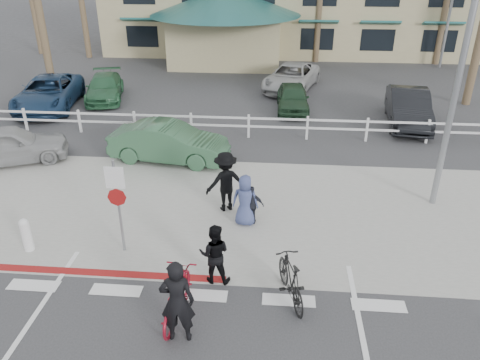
# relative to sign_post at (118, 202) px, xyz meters

# --- Properties ---
(ground) EXTENTS (140.00, 140.00, 0.00)m
(ground) POSITION_rel_sign_post_xyz_m (2.30, -2.20, -1.45)
(ground) COLOR #333335
(sidewalk_plaza) EXTENTS (22.00, 7.00, 0.01)m
(sidewalk_plaza) POSITION_rel_sign_post_xyz_m (2.30, 2.30, -1.44)
(sidewalk_plaza) COLOR gray
(sidewalk_plaza) RESTS_ON ground
(cross_street) EXTENTS (40.00, 5.00, 0.01)m
(cross_street) POSITION_rel_sign_post_xyz_m (2.30, 6.30, -1.45)
(cross_street) COLOR #333335
(cross_street) RESTS_ON ground
(parking_lot) EXTENTS (50.00, 16.00, 0.01)m
(parking_lot) POSITION_rel_sign_post_xyz_m (2.30, 15.80, -1.45)
(parking_lot) COLOR #333335
(parking_lot) RESTS_ON ground
(curb_red) EXTENTS (7.00, 0.25, 0.02)m
(curb_red) POSITION_rel_sign_post_xyz_m (-0.70, -1.00, -1.44)
(curb_red) COLOR maroon
(curb_red) RESTS_ON ground
(rail_fence) EXTENTS (29.40, 0.16, 1.00)m
(rail_fence) POSITION_rel_sign_post_xyz_m (2.80, 8.30, -0.95)
(rail_fence) COLOR silver
(rail_fence) RESTS_ON ground
(sign_post) EXTENTS (0.50, 0.10, 2.90)m
(sign_post) POSITION_rel_sign_post_xyz_m (0.00, 0.00, 0.00)
(sign_post) COLOR gray
(sign_post) RESTS_ON ground
(bollard_0) EXTENTS (0.26, 0.26, 0.95)m
(bollard_0) POSITION_rel_sign_post_xyz_m (-2.50, -0.20, -0.97)
(bollard_0) COLOR silver
(bollard_0) RESTS_ON ground
(streetlight_0) EXTENTS (0.60, 2.00, 9.00)m
(streetlight_0) POSITION_rel_sign_post_xyz_m (8.80, 3.30, 3.05)
(streetlight_0) COLOR gray
(streetlight_0) RESTS_ON ground
(bike_red) EXTENTS (0.81, 1.97, 1.01)m
(bike_red) POSITION_rel_sign_post_xyz_m (1.88, -2.25, -0.94)
(bike_red) COLOR maroon
(bike_red) RESTS_ON ground
(rider_red) EXTENTS (0.73, 0.51, 1.90)m
(rider_red) POSITION_rel_sign_post_xyz_m (2.07, -2.90, -0.50)
(rider_red) COLOR black
(rider_red) RESTS_ON ground
(bike_black) EXTENTS (1.00, 1.87, 1.08)m
(bike_black) POSITION_rel_sign_post_xyz_m (4.32, -1.52, -0.91)
(bike_black) COLOR black
(bike_black) RESTS_ON ground
(rider_black) EXTENTS (0.75, 0.59, 1.53)m
(rider_black) POSITION_rel_sign_post_xyz_m (2.54, -1.01, -0.69)
(rider_black) COLOR black
(rider_black) RESTS_ON ground
(pedestrian_a) EXTENTS (1.38, 1.13, 1.86)m
(pedestrian_a) POSITION_rel_sign_post_xyz_m (2.43, 2.37, -0.52)
(pedestrian_a) COLOR black
(pedestrian_a) RESTS_ON ground
(pedestrian_child) EXTENTS (0.70, 0.30, 1.19)m
(pedestrian_child) POSITION_rel_sign_post_xyz_m (3.25, 1.63, -0.86)
(pedestrian_child) COLOR black
(pedestrian_child) RESTS_ON ground
(pedestrian_b) EXTENTS (0.78, 0.53, 1.53)m
(pedestrian_b) POSITION_rel_sign_post_xyz_m (3.06, 1.59, -0.69)
(pedestrian_b) COLOR #3B4675
(pedestrian_b) RESTS_ON ground
(car_white_sedan) EXTENTS (4.50, 2.07, 1.43)m
(car_white_sedan) POSITION_rel_sign_post_xyz_m (-0.05, 5.77, -0.74)
(car_white_sedan) COLOR #305A3C
(car_white_sedan) RESTS_ON ground
(car_red_compact) EXTENTS (4.43, 3.20, 1.40)m
(car_red_compact) POSITION_rel_sign_post_xyz_m (-5.85, 5.09, -0.75)
(car_red_compact) COLOR #989899
(car_red_compact) RESTS_ON ground
(lot_car_0) EXTENTS (3.33, 5.72, 1.50)m
(lot_car_0) POSITION_rel_sign_post_xyz_m (-7.31, 11.47, -0.70)
(lot_car_0) COLOR navy
(lot_car_0) RESTS_ON ground
(lot_car_1) EXTENTS (2.69, 4.52, 1.23)m
(lot_car_1) POSITION_rel_sign_post_xyz_m (-5.08, 13.07, -0.84)
(lot_car_1) COLOR #2A5E3B
(lot_car_1) RESTS_ON ground
(lot_car_2) EXTENTS (1.56, 3.71, 1.25)m
(lot_car_2) POSITION_rel_sign_post_xyz_m (4.56, 12.06, -0.82)
(lot_car_2) COLOR #1D3A24
(lot_car_2) RESTS_ON ground
(lot_car_3) EXTENTS (2.14, 4.82, 1.54)m
(lot_car_3) POSITION_rel_sign_post_xyz_m (9.61, 10.52, -0.68)
(lot_car_3) COLOR black
(lot_car_3) RESTS_ON ground
(lot_car_5) EXTENTS (3.58, 5.38, 1.37)m
(lot_car_5) POSITION_rel_sign_post_xyz_m (4.54, 15.77, -0.76)
(lot_car_5) COLOR #A6A6A6
(lot_car_5) RESTS_ON ground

